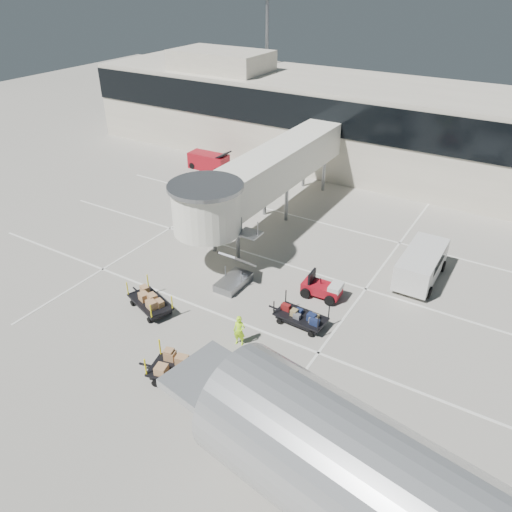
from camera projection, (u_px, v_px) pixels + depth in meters
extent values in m
plane|color=#B3AEA0|center=(205.00, 336.00, 27.67)|extent=(140.00, 140.00, 0.00)
cube|color=silver|center=(225.00, 317.00, 29.14)|extent=(40.00, 0.15, 0.02)
cube|color=silver|center=(283.00, 263.00, 34.27)|extent=(40.00, 0.15, 0.02)
cube|color=silver|center=(325.00, 224.00, 39.41)|extent=(40.00, 0.15, 0.02)
cube|color=silver|center=(371.00, 282.00, 32.32)|extent=(0.15, 30.00, 0.02)
cube|color=silver|center=(178.00, 223.00, 39.48)|extent=(0.15, 30.00, 0.02)
cube|color=beige|center=(389.00, 130.00, 47.64)|extent=(64.00, 12.00, 8.00)
cube|color=black|center=(370.00, 124.00, 42.18)|extent=(64.00, 0.12, 3.20)
cube|color=beige|center=(221.00, 60.00, 51.68)|extent=(10.00, 6.00, 2.00)
cylinder|color=gray|center=(267.00, 68.00, 55.95)|extent=(0.36, 0.36, 15.00)
cube|color=white|center=(276.00, 167.00, 38.27)|extent=(3.00, 18.00, 2.80)
cylinder|color=white|center=(207.00, 210.00, 31.67)|extent=(4.40, 4.40, 3.00)
cylinder|color=gray|center=(205.00, 186.00, 30.85)|extent=(4.80, 4.80, 0.25)
cylinder|color=gray|center=(214.00, 233.00, 35.04)|extent=(0.28, 0.28, 2.90)
cylinder|color=gray|center=(238.00, 240.00, 34.15)|extent=(0.28, 0.28, 2.90)
cylinder|color=gray|center=(265.00, 198.00, 40.18)|extent=(0.28, 0.28, 2.90)
cylinder|color=gray|center=(286.00, 203.00, 39.28)|extent=(0.28, 0.28, 2.90)
cylinder|color=gray|center=(304.00, 171.00, 45.31)|extent=(0.28, 0.28, 2.90)
cylinder|color=gray|center=(324.00, 175.00, 44.42)|extent=(0.28, 0.28, 2.90)
cube|color=gray|center=(233.00, 282.00, 31.84)|extent=(1.40, 2.60, 0.50)
cube|color=gray|center=(238.00, 260.00, 31.59)|extent=(1.20, 2.60, 2.06)
cube|color=gray|center=(250.00, 234.00, 31.98)|extent=(1.40, 1.20, 0.12)
cube|color=maroon|center=(322.00, 289.00, 30.68)|extent=(2.43, 1.24, 0.60)
cube|color=silver|center=(336.00, 287.00, 30.11)|extent=(0.74, 1.12, 0.35)
cube|color=black|center=(312.00, 277.00, 30.67)|extent=(0.16, 1.00, 0.89)
cylinder|color=black|center=(305.00, 293.00, 30.65)|extent=(0.65, 0.27, 0.64)
cylinder|color=black|center=(314.00, 283.00, 31.62)|extent=(0.65, 0.27, 0.64)
cylinder|color=black|center=(330.00, 301.00, 29.98)|extent=(0.65, 0.27, 0.64)
cylinder|color=black|center=(337.00, 290.00, 30.95)|extent=(0.65, 0.27, 0.64)
cube|color=black|center=(301.00, 316.00, 28.31)|extent=(2.99, 1.59, 0.12)
cube|color=black|center=(301.00, 319.00, 28.40)|extent=(2.69, 1.36, 0.24)
cube|color=black|center=(274.00, 308.00, 29.25)|extent=(0.69, 0.11, 0.08)
cylinder|color=black|center=(279.00, 321.00, 28.52)|extent=(0.34, 0.15, 0.33)
cylinder|color=black|center=(291.00, 310.00, 29.46)|extent=(0.34, 0.15, 0.33)
cylinder|color=black|center=(311.00, 334.00, 27.54)|extent=(0.34, 0.15, 0.33)
cylinder|color=black|center=(322.00, 322.00, 28.47)|extent=(0.34, 0.15, 0.33)
cylinder|color=black|center=(274.00, 308.00, 28.29)|extent=(0.07, 0.07, 0.88)
cylinder|color=black|center=(286.00, 296.00, 29.23)|extent=(0.07, 0.07, 0.88)
cylinder|color=black|center=(318.00, 325.00, 26.94)|extent=(0.07, 0.07, 0.88)
cylinder|color=black|center=(329.00, 313.00, 27.88)|extent=(0.07, 0.07, 0.88)
cube|color=olive|center=(289.00, 308.00, 28.68)|extent=(0.54, 0.41, 0.25)
cube|color=olive|center=(314.00, 322.00, 27.60)|extent=(0.41, 0.28, 0.26)
cube|color=#535359|center=(293.00, 313.00, 28.14)|extent=(0.50, 0.37, 0.39)
cube|color=#141D3E|center=(313.00, 321.00, 27.58)|extent=(0.47, 0.34, 0.37)
cube|color=#141D3E|center=(311.00, 317.00, 27.92)|extent=(0.50, 0.39, 0.31)
cube|color=maroon|center=(282.00, 311.00, 28.41)|extent=(0.40, 0.38, 0.27)
cube|color=#141D3E|center=(290.00, 311.00, 28.41)|extent=(0.55, 0.33, 0.29)
cube|color=#535359|center=(301.00, 318.00, 27.75)|extent=(0.53, 0.41, 0.41)
cube|color=black|center=(183.00, 372.00, 24.40)|extent=(3.63, 2.40, 0.13)
cube|color=black|center=(184.00, 375.00, 24.51)|extent=(3.25, 2.08, 0.28)
cube|color=black|center=(146.00, 365.00, 25.03)|extent=(0.78, 0.27, 0.09)
cylinder|color=black|center=(155.00, 383.00, 24.32)|extent=(0.40, 0.24, 0.38)
cylinder|color=black|center=(169.00, 363.00, 25.54)|extent=(0.40, 0.24, 0.38)
cylinder|color=black|center=(200.00, 394.00, 23.70)|extent=(0.40, 0.24, 0.38)
cylinder|color=black|center=(212.00, 373.00, 24.92)|extent=(0.40, 0.24, 0.38)
cylinder|color=#FFEA0D|center=(145.00, 367.00, 23.96)|extent=(0.08, 0.08, 1.00)
cylinder|color=#FFEA0D|center=(160.00, 347.00, 25.19)|extent=(0.08, 0.08, 1.00)
cylinder|color=#FFEA0D|center=(207.00, 382.00, 23.11)|extent=(0.08, 0.08, 1.00)
cylinder|color=#FFEA0D|center=(219.00, 361.00, 24.34)|extent=(0.08, 0.08, 1.00)
cube|color=#AB8352|center=(172.00, 363.00, 24.41)|extent=(0.57, 0.54, 0.61)
cube|color=#AB8352|center=(192.00, 360.00, 24.57)|extent=(0.80, 0.71, 0.58)
cube|color=#AB8352|center=(173.00, 360.00, 24.67)|extent=(0.67, 0.65, 0.48)
cube|color=#AB8352|center=(202.00, 364.00, 24.33)|extent=(0.60, 0.62, 0.59)
cube|color=#AB8352|center=(174.00, 364.00, 24.43)|extent=(0.75, 0.71, 0.45)
cube|color=#AB8352|center=(174.00, 369.00, 24.07)|extent=(0.80, 0.66, 0.53)
cube|color=#AB8352|center=(167.00, 363.00, 24.48)|extent=(0.61, 0.66, 0.51)
cube|color=#AB8352|center=(180.00, 370.00, 24.06)|extent=(0.81, 0.65, 0.49)
cube|color=black|center=(150.00, 302.00, 29.49)|extent=(3.35, 2.44, 0.12)
cube|color=black|center=(150.00, 304.00, 29.58)|extent=(2.99, 2.13, 0.25)
cube|color=black|center=(136.00, 290.00, 30.81)|extent=(0.69, 0.31, 0.08)
cylinder|color=black|center=(132.00, 303.00, 30.02)|extent=(0.37, 0.25, 0.34)
cylinder|color=black|center=(152.00, 295.00, 30.76)|extent=(0.37, 0.25, 0.34)
cylinder|color=black|center=(149.00, 320.00, 28.61)|extent=(0.37, 0.25, 0.34)
cylinder|color=black|center=(170.00, 311.00, 29.34)|extent=(0.37, 0.25, 0.34)
cylinder|color=#FFEA0D|center=(127.00, 289.00, 29.86)|extent=(0.07, 0.07, 0.91)
cylinder|color=#FFEA0D|center=(148.00, 281.00, 30.59)|extent=(0.07, 0.07, 0.91)
cylinder|color=#FFEA0D|center=(151.00, 312.00, 27.92)|extent=(0.07, 0.07, 0.91)
cylinder|color=#FFEA0D|center=(172.00, 303.00, 28.65)|extent=(0.07, 0.07, 0.91)
cube|color=#AB8352|center=(156.00, 295.00, 29.52)|extent=(0.68, 0.61, 0.51)
cube|color=#AB8352|center=(157.00, 306.00, 28.55)|extent=(0.77, 0.70, 0.55)
cube|color=#AB8352|center=(155.00, 297.00, 29.47)|extent=(0.59, 0.55, 0.41)
cube|color=#AB8352|center=(158.00, 301.00, 29.09)|extent=(0.67, 0.66, 0.39)
cube|color=#AB8352|center=(158.00, 300.00, 29.12)|extent=(0.63, 0.60, 0.54)
imported|color=#AFF519|center=(239.00, 331.00, 26.65)|extent=(0.74, 0.57, 1.79)
cube|color=silver|center=(421.00, 264.00, 32.01)|extent=(2.19, 5.34, 1.72)
cube|color=silver|center=(430.00, 252.00, 33.94)|extent=(2.06, 0.62, 1.00)
cube|color=black|center=(423.00, 256.00, 31.95)|extent=(2.20, 3.34, 0.69)
cylinder|color=black|center=(395.00, 282.00, 31.58)|extent=(0.27, 0.76, 0.75)
cylinder|color=black|center=(429.00, 292.00, 30.64)|extent=(0.27, 0.76, 0.75)
cylinder|color=black|center=(411.00, 258.00, 34.19)|extent=(0.27, 0.76, 0.75)
cylinder|color=black|center=(442.00, 266.00, 33.25)|extent=(0.27, 0.76, 0.75)
cube|color=maroon|center=(209.00, 161.00, 49.36)|extent=(4.04, 1.80, 1.57)
cube|color=black|center=(223.00, 155.00, 48.10)|extent=(1.05, 1.50, 0.56)
cylinder|color=black|center=(192.00, 166.00, 49.68)|extent=(0.64, 0.28, 0.63)
cylinder|color=black|center=(201.00, 161.00, 50.78)|extent=(0.64, 0.28, 0.63)
cylinder|color=black|center=(217.00, 171.00, 48.43)|extent=(0.64, 0.28, 0.63)
cylinder|color=black|center=(225.00, 166.00, 49.53)|extent=(0.64, 0.28, 0.63)
cube|color=silver|center=(292.00, 435.00, 17.78)|extent=(11.66, 5.04, 0.40)
cylinder|color=silver|center=(257.00, 439.00, 19.57)|extent=(3.78, 3.13, 2.60)
cube|color=silver|center=(257.00, 422.00, 19.05)|extent=(0.94, 0.43, 1.24)
cylinder|color=gray|center=(326.00, 511.00, 18.23)|extent=(0.34, 0.34, 1.24)
cylinder|color=gray|center=(299.00, 499.00, 18.31)|extent=(0.32, 0.32, 1.81)
cylinder|color=black|center=(299.00, 509.00, 18.60)|extent=(1.06, 0.53, 1.02)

